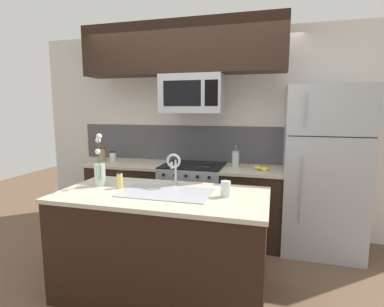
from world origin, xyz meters
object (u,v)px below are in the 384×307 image
(refrigerator, at_px, (323,170))
(flower_vase, at_px, (100,172))
(stove_range, at_px, (193,200))
(dish_soap_bottle, at_px, (120,181))
(french_press, at_px, (236,159))
(drinking_glass, at_px, (226,189))
(storage_jar_medium, at_px, (113,156))
(sink_faucet, at_px, (174,165))
(storage_jar_tall, at_px, (102,154))
(microwave, at_px, (193,94))
(banana_bunch, at_px, (262,168))

(refrigerator, relative_size, flower_vase, 3.80)
(stove_range, bearing_deg, dish_soap_bottle, -106.12)
(french_press, relative_size, drinking_glass, 2.09)
(storage_jar_medium, bearing_deg, sink_faucet, -40.73)
(stove_range, bearing_deg, storage_jar_tall, -178.48)
(storage_jar_tall, height_order, storage_jar_medium, storage_jar_tall)
(flower_vase, bearing_deg, storage_jar_tall, 121.09)
(microwave, bearing_deg, stove_range, 90.16)
(drinking_glass, bearing_deg, dish_soap_bottle, 179.43)
(stove_range, distance_m, french_press, 0.76)
(french_press, bearing_deg, drinking_glass, -86.37)
(banana_bunch, xyz_separation_m, sink_faucet, (-0.74, -0.97, 0.18))
(stove_range, xyz_separation_m, microwave, (0.00, -0.02, 1.33))
(refrigerator, height_order, banana_bunch, refrigerator)
(drinking_glass, bearing_deg, french_press, 93.63)
(stove_range, xyz_separation_m, flower_vase, (-0.57, -1.18, 0.58))
(storage_jar_medium, height_order, dish_soap_bottle, dish_soap_bottle)
(french_press, bearing_deg, storage_jar_tall, -176.99)
(french_press, relative_size, dish_soap_bottle, 1.62)
(storage_jar_tall, relative_size, storage_jar_medium, 1.52)
(banana_bunch, bearing_deg, refrigerator, 6.87)
(microwave, height_order, storage_jar_tall, microwave)
(microwave, distance_m, storage_jar_tall, 1.48)
(storage_jar_medium, bearing_deg, storage_jar_tall, -148.21)
(stove_range, relative_size, dish_soap_bottle, 5.64)
(banana_bunch, bearing_deg, french_press, 159.43)
(dish_soap_bottle, bearing_deg, sink_faucet, 21.40)
(storage_jar_tall, bearing_deg, banana_bunch, -0.72)
(drinking_glass, bearing_deg, refrigerator, 53.93)
(storage_jar_tall, bearing_deg, flower_vase, -58.91)
(refrigerator, xyz_separation_m, storage_jar_tall, (-2.76, -0.05, 0.08))
(sink_faucet, bearing_deg, storage_jar_medium, 139.27)
(microwave, relative_size, storage_jar_tall, 3.75)
(microwave, relative_size, flower_vase, 1.52)
(storage_jar_medium, distance_m, flower_vase, 1.34)
(refrigerator, bearing_deg, banana_bunch, -173.13)
(dish_soap_bottle, bearing_deg, storage_jar_medium, 122.43)
(banana_bunch, distance_m, sink_faucet, 1.23)
(banana_bunch, bearing_deg, sink_faucet, -127.20)
(stove_range, distance_m, drinking_glass, 1.45)
(stove_range, xyz_separation_m, refrigerator, (1.50, 0.02, 0.47))
(drinking_glass, bearing_deg, stove_range, 116.25)
(dish_soap_bottle, bearing_deg, refrigerator, 33.56)
(storage_jar_medium, relative_size, flower_vase, 0.27)
(flower_vase, bearing_deg, dish_soap_bottle, -8.47)
(refrigerator, bearing_deg, flower_vase, -149.99)
(french_press, bearing_deg, banana_bunch, -20.57)
(stove_range, xyz_separation_m, banana_bunch, (0.84, -0.06, 0.47))
(banana_bunch, height_order, drinking_glass, drinking_glass)
(banana_bunch, relative_size, french_press, 0.71)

